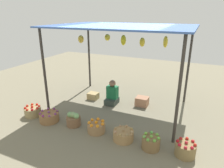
% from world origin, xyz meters
% --- Properties ---
extents(ground_plane, '(14.00, 14.00, 0.00)m').
position_xyz_m(ground_plane, '(0.00, 0.00, 0.00)').
color(ground_plane, '#78715A').
extents(market_stall_structure, '(3.86, 2.72, 2.45)m').
position_xyz_m(market_stall_structure, '(-0.01, 0.00, 2.29)').
color(market_stall_structure, '#38332D').
rests_on(market_stall_structure, ground).
extents(vendor_person, '(0.36, 0.44, 0.78)m').
position_xyz_m(vendor_person, '(-0.32, 0.10, 0.30)').
color(vendor_person, '#364139').
rests_on(vendor_person, ground).
extents(basket_red_tomatoes, '(0.45, 0.45, 0.31)m').
position_xyz_m(basket_red_tomatoes, '(-2.05, -1.56, 0.13)').
color(basket_red_tomatoes, '#988457').
rests_on(basket_red_tomatoes, ground).
extents(basket_purple_onions, '(0.52, 0.52, 0.30)m').
position_xyz_m(basket_purple_onions, '(-1.41, -1.61, 0.13)').
color(basket_purple_onions, olive).
rests_on(basket_purple_onions, ground).
extents(basket_cabbages, '(0.37, 0.37, 0.38)m').
position_xyz_m(basket_cabbages, '(-0.69, -1.53, 0.16)').
color(basket_cabbages, brown).
rests_on(basket_cabbages, ground).
extents(basket_oranges, '(0.44, 0.44, 0.30)m').
position_xyz_m(basket_oranges, '(-0.01, -1.55, 0.13)').
color(basket_oranges, '#97724B').
rests_on(basket_oranges, ground).
extents(basket_potatoes, '(0.47, 0.47, 0.29)m').
position_xyz_m(basket_potatoes, '(0.72, -1.59, 0.12)').
color(basket_potatoes, '#A27D4F').
rests_on(basket_potatoes, ground).
extents(basket_green_apples, '(0.39, 0.39, 0.34)m').
position_xyz_m(basket_green_apples, '(1.37, -1.64, 0.15)').
color(basket_green_apples, brown).
rests_on(basket_green_apples, ground).
extents(basket_red_apples, '(0.41, 0.41, 0.34)m').
position_xyz_m(basket_red_apples, '(2.06, -1.58, 0.15)').
color(basket_red_apples, olive).
rests_on(basket_red_apples, ground).
extents(wooden_crate_near_vendor, '(0.33, 0.29, 0.21)m').
position_xyz_m(wooden_crate_near_vendor, '(-1.06, 0.17, 0.11)').
color(wooden_crate_near_vendor, tan).
rests_on(wooden_crate_near_vendor, ground).
extents(wooden_crate_stacked_rear, '(0.38, 0.34, 0.27)m').
position_xyz_m(wooden_crate_stacked_rear, '(0.59, 0.35, 0.14)').
color(wooden_crate_stacked_rear, '#AA7657').
rests_on(wooden_crate_stacked_rear, ground).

